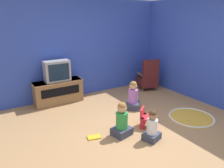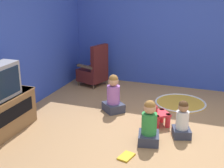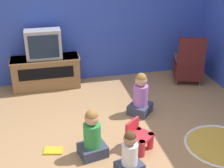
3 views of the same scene
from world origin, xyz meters
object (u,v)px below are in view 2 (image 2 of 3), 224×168
(tv_cabinet, at_px, (2,115))
(book, at_px, (126,156))
(child_watching_left, at_px, (113,96))
(black_armchair, at_px, (94,70))
(television, at_px, (0,81))
(child_watching_center, at_px, (149,125))
(child_watching_right, at_px, (182,121))
(yellow_kid_chair, at_px, (158,116))

(tv_cabinet, distance_m, book, 2.06)
(child_watching_left, bearing_deg, black_armchair, -11.52)
(television, relative_size, child_watching_center, 0.94)
(child_watching_left, xyz_separation_m, child_watching_right, (-0.56, -1.32, -0.05))
(yellow_kid_chair, bearing_deg, child_watching_center, 140.05)
(yellow_kid_chair, height_order, child_watching_left, child_watching_left)
(black_armchair, height_order, yellow_kid_chair, black_armchair)
(black_armchair, bearing_deg, child_watching_left, 53.65)
(black_armchair, bearing_deg, book, 48.61)
(tv_cabinet, bearing_deg, child_watching_left, -42.92)
(tv_cabinet, height_order, child_watching_center, child_watching_center)
(yellow_kid_chair, bearing_deg, child_watching_left, 31.78)
(child_watching_left, bearing_deg, book, 158.49)
(child_watching_right, bearing_deg, book, 126.75)
(yellow_kid_chair, xyz_separation_m, child_watching_left, (0.31, 0.90, 0.13))
(book, bearing_deg, television, -77.42)
(yellow_kid_chair, relative_size, child_watching_center, 0.62)
(child_watching_right, distance_m, book, 1.10)
(black_armchair, distance_m, child_watching_left, 1.58)
(tv_cabinet, relative_size, television, 1.98)
(television, relative_size, child_watching_left, 0.90)
(child_watching_center, bearing_deg, child_watching_left, 31.11)
(book, bearing_deg, child_watching_left, -140.86)
(black_armchair, xyz_separation_m, child_watching_center, (-2.21, -1.83, -0.07))
(tv_cabinet, relative_size, black_armchair, 1.31)
(child_watching_center, bearing_deg, child_watching_right, -61.17)
(tv_cabinet, height_order, book, tv_cabinet)
(television, bearing_deg, child_watching_center, -77.34)
(child_watching_center, bearing_deg, book, 147.00)
(black_armchair, bearing_deg, television, 9.82)
(black_armchair, xyz_separation_m, book, (-2.71, -1.64, -0.35))
(television, height_order, child_watching_center, television)
(television, bearing_deg, book, -90.33)
(child_watching_left, bearing_deg, tv_cabinet, 89.34)
(yellow_kid_chair, height_order, child_watching_center, child_watching_center)
(tv_cabinet, height_order, television, television)
(television, distance_m, yellow_kid_chair, 2.56)
(tv_cabinet, bearing_deg, book, -90.33)
(television, relative_size, yellow_kid_chair, 1.51)
(black_armchair, relative_size, book, 3.46)
(yellow_kid_chair, bearing_deg, child_watching_right, -159.86)
(child_watching_left, height_order, book, child_watching_left)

